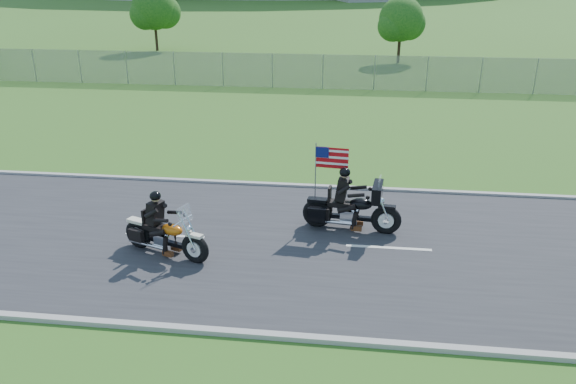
# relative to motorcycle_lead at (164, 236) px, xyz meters

# --- Properties ---
(ground) EXTENTS (420.00, 420.00, 0.00)m
(ground) POSITION_rel_motorcycle_lead_xyz_m (1.64, 0.99, -0.54)
(ground) COLOR #36571B
(ground) RESTS_ON ground
(road) EXTENTS (120.00, 8.00, 0.04)m
(road) POSITION_rel_motorcycle_lead_xyz_m (1.64, 0.99, -0.52)
(road) COLOR #28282B
(road) RESTS_ON ground
(curb_north) EXTENTS (120.00, 0.18, 0.12)m
(curb_north) POSITION_rel_motorcycle_lead_xyz_m (1.64, 5.04, -0.49)
(curb_north) COLOR #9E9B93
(curb_north) RESTS_ON ground
(curb_south) EXTENTS (120.00, 0.18, 0.12)m
(curb_south) POSITION_rel_motorcycle_lead_xyz_m (1.64, -3.06, -0.49)
(curb_south) COLOR #9E9B93
(curb_south) RESTS_ON ground
(fence) EXTENTS (60.00, 0.03, 2.00)m
(fence) POSITION_rel_motorcycle_lead_xyz_m (-3.36, 20.99, 0.46)
(fence) COLOR gray
(fence) RESTS_ON ground
(tree_fence_near) EXTENTS (3.52, 3.28, 4.75)m
(tree_fence_near) POSITION_rel_motorcycle_lead_xyz_m (7.69, 31.02, 2.43)
(tree_fence_near) COLOR #382316
(tree_fence_near) RESTS_ON ground
(tree_fence_mid) EXTENTS (3.96, 3.69, 5.30)m
(tree_fence_mid) POSITION_rel_motorcycle_lead_xyz_m (-12.31, 35.03, 2.76)
(tree_fence_mid) COLOR #382316
(tree_fence_mid) RESTS_ON ground
(motorcycle_lead) EXTENTS (2.47, 1.19, 1.72)m
(motorcycle_lead) POSITION_rel_motorcycle_lead_xyz_m (0.00, 0.00, 0.00)
(motorcycle_lead) COLOR black
(motorcycle_lead) RESTS_ON ground
(motorcycle_follow) EXTENTS (2.74, 0.97, 2.28)m
(motorcycle_follow) POSITION_rel_motorcycle_lead_xyz_m (4.63, 1.99, 0.08)
(motorcycle_follow) COLOR black
(motorcycle_follow) RESTS_ON ground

